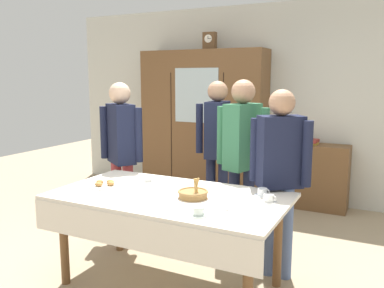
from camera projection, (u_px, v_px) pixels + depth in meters
name	position (u px, v px, depth m)	size (l,w,h in m)	color
ground_plane	(182.00, 274.00, 3.56)	(12.00, 12.00, 0.00)	tan
back_wall	(270.00, 103.00, 5.68)	(6.40, 0.10, 2.70)	silver
dining_table	(168.00, 207.00, 3.25)	(1.87, 1.03, 0.78)	brown
wall_cabinet	(203.00, 124.00, 5.87)	(1.83, 0.46, 2.08)	brown
mantel_clock	(210.00, 41.00, 5.64)	(0.18, 0.11, 0.24)	brown
bookshelf_low	(310.00, 176.00, 5.33)	(0.95, 0.35, 0.85)	brown
book_stack	(312.00, 142.00, 5.26)	(0.16, 0.21, 0.06)	#B29333
tea_cup_near_left	(199.00, 212.00, 2.75)	(0.13, 0.13, 0.06)	silver
tea_cup_far_left	(269.00, 199.00, 3.04)	(0.13, 0.13, 0.06)	white
tea_cup_near_right	(148.00, 179.00, 3.65)	(0.13, 0.13, 0.06)	white
tea_cup_mid_left	(263.00, 193.00, 3.21)	(0.13, 0.13, 0.06)	white
bread_basket	(193.00, 194.00, 3.15)	(0.24, 0.24, 0.16)	#9E7542
pastry_plate	(105.00, 185.00, 3.49)	(0.28, 0.28, 0.05)	white
spoon_near_right	(224.00, 209.00, 2.88)	(0.12, 0.02, 0.01)	silver
spoon_back_edge	(144.00, 187.00, 3.47)	(0.12, 0.02, 0.01)	silver
person_beside_shelf	(280.00, 166.00, 3.38)	(0.52, 0.37, 1.61)	slate
person_near_right_end	(217.00, 140.00, 4.51)	(0.52, 0.38, 1.67)	#191E38
person_behind_table_left	(121.00, 145.00, 4.24)	(0.52, 0.37, 1.66)	#933338
person_by_cabinet	(242.00, 149.00, 3.89)	(0.52, 0.40, 1.69)	#191E38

